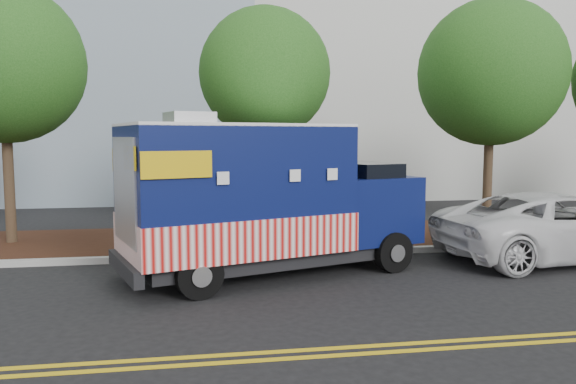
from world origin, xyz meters
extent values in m
plane|color=black|center=(0.00, 0.00, 0.00)|extent=(120.00, 120.00, 0.00)
cube|color=#9E9E99|center=(0.00, 1.40, 0.07)|extent=(120.00, 0.18, 0.15)
cube|color=black|center=(0.00, 3.50, 0.07)|extent=(120.00, 4.00, 0.15)
cube|color=gold|center=(0.00, -4.45, 0.01)|extent=(120.00, 0.10, 0.01)
cube|color=gold|center=(0.00, -4.70, 0.01)|extent=(120.00, 0.10, 0.01)
cylinder|color=#38281C|center=(-5.24, 3.68, 1.85)|extent=(0.26, 0.26, 3.71)
sphere|color=#1A4D15|center=(-5.24, 3.68, 4.72)|extent=(4.04, 4.04, 4.04)
cylinder|color=#38281C|center=(1.30, 2.89, 1.83)|extent=(0.26, 0.26, 3.65)
sphere|color=#1A4D15|center=(1.30, 2.89, 4.49)|extent=(3.36, 3.36, 3.36)
cylinder|color=#38281C|center=(7.82, 3.37, 1.82)|extent=(0.26, 0.26, 3.64)
sphere|color=#1A4D15|center=(7.82, 3.37, 4.68)|extent=(4.14, 4.14, 4.14)
cube|color=#473828|center=(-0.98, 1.55, 1.20)|extent=(0.06, 0.06, 2.40)
cube|color=black|center=(1.16, -0.12, 0.43)|extent=(6.05, 3.65, 0.29)
cube|color=#0A1348|center=(0.28, -0.41, 1.84)|extent=(4.82, 3.58, 2.46)
cube|color=#B60D0B|center=(0.28, -0.41, 0.97)|extent=(4.88, 3.66, 0.77)
cube|color=white|center=(0.28, -0.41, 3.09)|extent=(4.82, 3.58, 0.06)
cube|color=#B7B7BA|center=(-0.59, -0.70, 3.22)|extent=(1.03, 1.03, 0.23)
cube|color=#0A1348|center=(3.20, 0.55, 1.28)|extent=(2.44, 2.67, 1.43)
cube|color=black|center=(3.15, 0.53, 1.97)|extent=(1.60, 2.22, 0.67)
cube|color=black|center=(4.09, 0.85, 0.80)|extent=(0.72, 1.97, 0.31)
cube|color=black|center=(-1.81, -1.10, 0.46)|extent=(0.90, 2.24, 0.29)
cube|color=#B7B7BA|center=(-1.78, -1.09, 1.89)|extent=(0.62, 1.76, 1.94)
cube|color=#B7B7BA|center=(0.19, 0.84, 1.89)|extent=(1.76, 0.62, 1.13)
cube|color=#E2B50B|center=(-0.79, -2.05, 2.41)|extent=(1.17, 0.40, 0.46)
cube|color=#E2B50B|center=(-1.56, 0.26, 2.41)|extent=(1.17, 0.40, 0.46)
cylinder|color=black|center=(3.62, -0.41, 0.43)|extent=(0.91, 0.54, 0.86)
cylinder|color=black|center=(2.97, 1.57, 0.43)|extent=(0.91, 0.54, 0.86)
cylinder|color=black|center=(-0.46, -1.76, 0.43)|extent=(0.91, 0.54, 0.86)
cylinder|color=black|center=(-1.12, 0.23, 0.43)|extent=(0.91, 0.54, 0.86)
imported|color=silver|center=(7.82, 0.07, 0.79)|extent=(5.91, 3.12, 1.58)
camera|label=1|loc=(-0.47, -11.63, 2.88)|focal=35.00mm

